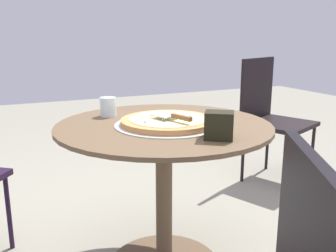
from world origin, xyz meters
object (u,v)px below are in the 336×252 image
at_px(napkin_dispenser, 219,125).
at_px(patio_chair_far, 270,111).
at_px(pizza_on_tray, 168,122).
at_px(drinking_cup, 108,107).
at_px(patio_table, 164,167).
at_px(pizza_server, 173,116).

distance_m(napkin_dispenser, patio_chair_far, 1.55).
height_order(pizza_on_tray, drinking_cup, drinking_cup).
bearing_deg(patio_chair_far, patio_table, -58.55).
distance_m(pizza_server, drinking_cup, 0.39).
relative_size(pizza_on_tray, pizza_server, 2.17).
bearing_deg(patio_table, napkin_dispenser, 15.71).
bearing_deg(pizza_on_tray, napkin_dispenser, 16.39).
relative_size(pizza_on_tray, patio_chair_far, 0.50).
relative_size(pizza_on_tray, napkin_dispenser, 4.37).
xyz_separation_m(patio_table, pizza_server, (0.09, 0.01, 0.25)).
distance_m(pizza_server, patio_chair_far, 1.47).
relative_size(pizza_server, drinking_cup, 2.33).
height_order(drinking_cup, napkin_dispenser, napkin_dispenser).
bearing_deg(napkin_dispenser, pizza_server, 144.79).
bearing_deg(patio_chair_far, napkin_dispenser, -46.71).
height_order(drinking_cup, patio_chair_far, patio_chair_far).
height_order(pizza_server, patio_chair_far, patio_chair_far).
bearing_deg(patio_table, pizza_on_tray, 9.61).
xyz_separation_m(drinking_cup, patio_chair_far, (-0.49, 1.39, -0.23)).
xyz_separation_m(patio_table, napkin_dispenser, (0.31, 0.09, 0.26)).
height_order(patio_table, pizza_server, pizza_server).
distance_m(pizza_on_tray, drinking_cup, 0.34).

